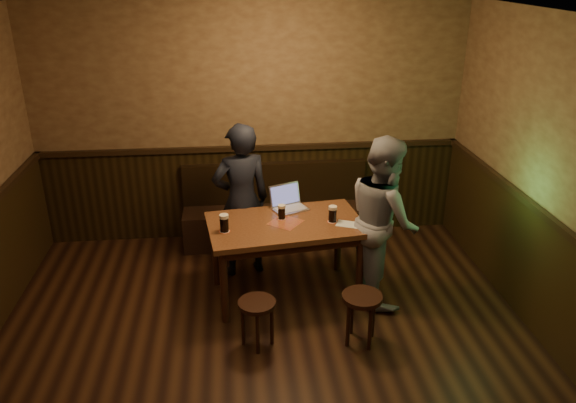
% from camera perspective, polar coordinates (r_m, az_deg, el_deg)
% --- Properties ---
extents(room, '(5.04, 6.04, 2.84)m').
position_cam_1_polar(room, '(4.13, -1.94, -5.30)').
color(room, black).
rests_on(room, ground).
extents(bench, '(2.20, 0.50, 0.95)m').
position_cam_1_polar(bench, '(6.80, -1.25, -1.60)').
color(bench, black).
rests_on(bench, ground).
extents(pub_table, '(1.61, 1.05, 0.81)m').
position_cam_1_polar(pub_table, '(5.55, -0.25, -3.14)').
color(pub_table, '#4E2D16').
rests_on(pub_table, ground).
extents(stool_left, '(0.35, 0.35, 0.45)m').
position_cam_1_polar(stool_left, '(5.00, -3.17, -10.98)').
color(stool_left, black).
rests_on(stool_left, ground).
extents(stool_right, '(0.47, 0.47, 0.48)m').
position_cam_1_polar(stool_right, '(5.06, 7.50, -10.35)').
color(stool_right, black).
rests_on(stool_right, ground).
extents(pint_left, '(0.11, 0.11, 0.18)m').
position_cam_1_polar(pint_left, '(5.32, -6.50, -2.19)').
color(pint_left, '#B33B16').
rests_on(pint_left, pub_table).
extents(pint_mid, '(0.10, 0.10, 0.15)m').
position_cam_1_polar(pint_mid, '(5.55, -0.65, -1.06)').
color(pint_mid, '#B33B16').
rests_on(pint_mid, pub_table).
extents(pint_right, '(0.11, 0.11, 0.17)m').
position_cam_1_polar(pint_right, '(5.50, 4.55, -1.27)').
color(pint_right, '#B33B16').
rests_on(pint_right, pub_table).
extents(laptop, '(0.42, 0.38, 0.24)m').
position_cam_1_polar(laptop, '(5.79, -0.01, -0.11)').
color(laptop, silver).
rests_on(laptop, pub_table).
extents(menu, '(0.26, 0.22, 0.00)m').
position_cam_1_polar(menu, '(5.49, 6.11, -2.30)').
color(menu, silver).
rests_on(menu, pub_table).
extents(person_suit, '(0.69, 0.54, 1.68)m').
position_cam_1_polar(person_suit, '(5.93, -4.75, 0.06)').
color(person_suit, black).
rests_on(person_suit, ground).
extents(person_grey, '(0.69, 0.86, 1.69)m').
position_cam_1_polar(person_grey, '(5.56, 9.66, -1.83)').
color(person_grey, gray).
rests_on(person_grey, ground).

